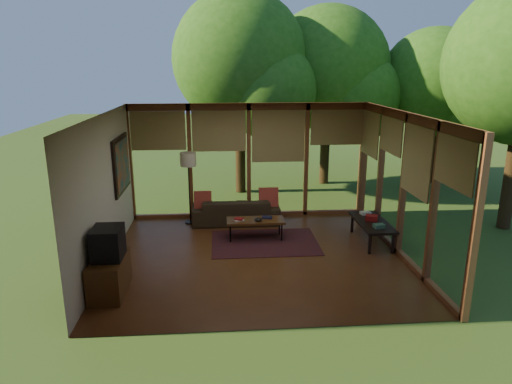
{
  "coord_description": "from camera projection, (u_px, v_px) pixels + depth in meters",
  "views": [
    {
      "loc": [
        -0.67,
        -8.04,
        3.51
      ],
      "look_at": [
        0.03,
        0.7,
        1.09
      ],
      "focal_mm": 32.0,
      "sensor_mm": 36.0,
      "label": 1
    }
  ],
  "objects": [
    {
      "name": "rug",
      "position": [
        265.0,
        242.0,
        9.39
      ],
      "size": [
        2.17,
        1.54,
        0.01
      ],
      "primitive_type": "cube",
      "color": "maroon",
      "rests_on": "floor"
    },
    {
      "name": "television",
      "position": [
        108.0,
        243.0,
        7.1
      ],
      "size": [
        0.45,
        0.55,
        0.5
      ],
      "primitive_type": "cube",
      "color": "black",
      "rests_on": "media_cabinet"
    },
    {
      "name": "window_wall_back",
      "position": [
        249.0,
        161.0,
        10.75
      ],
      "size": [
        5.5,
        0.12,
        2.7
      ],
      "primitive_type": "cube",
      "color": "brown",
      "rests_on": "ground"
    },
    {
      "name": "ct_bowl",
      "position": [
        258.0,
        219.0,
        9.39
      ],
      "size": [
        0.16,
        0.16,
        0.07
      ],
      "primitive_type": "ellipsoid",
      "color": "black",
      "rests_on": "coffee_table"
    },
    {
      "name": "coffee_table",
      "position": [
        256.0,
        221.0,
        9.51
      ],
      "size": [
        1.2,
        0.5,
        0.43
      ],
      "color": "#563317",
      "rests_on": "floor"
    },
    {
      "name": "ct_book_upper",
      "position": [
        239.0,
        219.0,
        9.41
      ],
      "size": [
        0.21,
        0.19,
        0.03
      ],
      "primitive_type": "cube",
      "rotation": [
        0.0,
        0.0,
        -0.4
      ],
      "color": "maroon",
      "rests_on": "coffee_table"
    },
    {
      "name": "wall_front",
      "position": [
        273.0,
        238.0,
        5.95
      ],
      "size": [
        5.5,
        0.04,
        2.7
      ],
      "primitive_type": "cube",
      "color": "silver",
      "rests_on": "ground"
    },
    {
      "name": "console_book_a",
      "position": [
        379.0,
        226.0,
        8.91
      ],
      "size": [
        0.23,
        0.18,
        0.07
      ],
      "primitive_type": "cube",
      "rotation": [
        0.0,
        0.0,
        0.18
      ],
      "color": "#37614C",
      "rests_on": "side_console"
    },
    {
      "name": "ct_book_side",
      "position": [
        267.0,
        217.0,
        9.59
      ],
      "size": [
        0.23,
        0.19,
        0.03
      ],
      "primitive_type": "cube",
      "rotation": [
        0.0,
        0.0,
        -0.22
      ],
      "color": "black",
      "rests_on": "coffee_table"
    },
    {
      "name": "exterior_lawn",
      "position": [
        453.0,
        164.0,
        17.01
      ],
      "size": [
        40.0,
        40.0,
        0.0
      ],
      "primitive_type": "plane",
      "color": "#385720",
      "rests_on": "ground"
    },
    {
      "name": "floor",
      "position": [
        258.0,
        256.0,
        8.71
      ],
      "size": [
        5.5,
        5.5,
        0.0
      ],
      "primitive_type": "plane",
      "color": "brown",
      "rests_on": "ground"
    },
    {
      "name": "ct_book_lower",
      "position": [
        239.0,
        220.0,
        9.42
      ],
      "size": [
        0.23,
        0.2,
        0.03
      ],
      "primitive_type": "cube",
      "rotation": [
        0.0,
        0.0,
        0.27
      ],
      "color": "beige",
      "rests_on": "coffee_table"
    },
    {
      "name": "pillow_right",
      "position": [
        269.0,
        198.0,
        10.45
      ],
      "size": [
        0.44,
        0.24,
        0.46
      ],
      "primitive_type": "cube",
      "rotation": [
        -0.21,
        0.0,
        0.0
      ],
      "color": "maroon",
      "rests_on": "sofa"
    },
    {
      "name": "tree_ne",
      "position": [
        328.0,
        69.0,
        13.4
      ],
      "size": [
        3.62,
        3.62,
        5.24
      ],
      "color": "#332412",
      "rests_on": "ground"
    },
    {
      "name": "console_book_c",
      "position": [
        365.0,
        213.0,
        9.73
      ],
      "size": [
        0.24,
        0.2,
        0.06
      ],
      "primitive_type": "cube",
      "rotation": [
        0.0,
        0.0,
        0.26
      ],
      "color": "beige",
      "rests_on": "side_console"
    },
    {
      "name": "floor_lamp",
      "position": [
        188.0,
        163.0,
        10.21
      ],
      "size": [
        0.36,
        0.36,
        1.65
      ],
      "color": "black",
      "rests_on": "floor"
    },
    {
      "name": "window_wall_right",
      "position": [
        403.0,
        185.0,
        8.56
      ],
      "size": [
        0.12,
        5.0,
        2.7
      ],
      "primitive_type": "cube",
      "color": "brown",
      "rests_on": "ground"
    },
    {
      "name": "wall_left",
      "position": [
        104.0,
        192.0,
        8.14
      ],
      "size": [
        0.04,
        5.0,
        2.7
      ],
      "primitive_type": "cube",
      "color": "silver",
      "rests_on": "ground"
    },
    {
      "name": "ceiling",
      "position": [
        258.0,
        114.0,
        7.99
      ],
      "size": [
        5.5,
        5.5,
        0.0
      ],
      "primitive_type": "plane",
      "rotation": [
        3.14,
        0.0,
        0.0
      ],
      "color": "white",
      "rests_on": "ground"
    },
    {
      "name": "console_book_b",
      "position": [
        372.0,
        218.0,
        9.34
      ],
      "size": [
        0.29,
        0.25,
        0.11
      ],
      "primitive_type": "cube",
      "rotation": [
        0.0,
        0.0,
        -0.38
      ],
      "color": "maroon",
      "rests_on": "side_console"
    },
    {
      "name": "media_cabinet",
      "position": [
        109.0,
        275.0,
        7.25
      ],
      "size": [
        0.5,
        1.0,
        0.6
      ],
      "primitive_type": "cube",
      "color": "#563317",
      "rests_on": "floor"
    },
    {
      "name": "pillow_left",
      "position": [
        203.0,
        200.0,
        10.34
      ],
      "size": [
        0.39,
        0.21,
        0.41
      ],
      "primitive_type": "cube",
      "rotation": [
        -0.21,
        0.0,
        0.0
      ],
      "color": "maroon",
      "rests_on": "sofa"
    },
    {
      "name": "tree_far",
      "position": [
        433.0,
        83.0,
        13.44
      ],
      "size": [
        3.19,
        3.19,
        4.63
      ],
      "color": "#332412",
      "rests_on": "ground"
    },
    {
      "name": "side_console",
      "position": [
        372.0,
        223.0,
        9.32
      ],
      "size": [
        0.6,
        1.4,
        0.46
      ],
      "color": "black",
      "rests_on": "floor"
    },
    {
      "name": "wall_painting",
      "position": [
        122.0,
        164.0,
        9.43
      ],
      "size": [
        0.06,
        1.35,
        1.15
      ],
      "color": "black",
      "rests_on": "wall_left"
    },
    {
      "name": "tree_nw",
      "position": [
        239.0,
        60.0,
        12.31
      ],
      "size": [
        3.64,
        3.64,
        5.51
      ],
      "color": "#332412",
      "rests_on": "ground"
    },
    {
      "name": "sofa",
      "position": [
        236.0,
        211.0,
        10.53
      ],
      "size": [
        1.99,
        0.78,
        0.58
      ],
      "primitive_type": "imported",
      "rotation": [
        0.0,
        0.0,
        3.14
      ],
      "color": "#34281A",
      "rests_on": "floor"
    }
  ]
}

